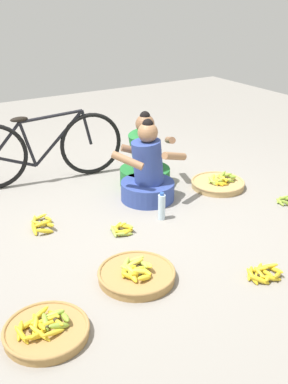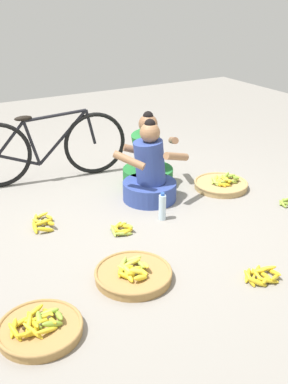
# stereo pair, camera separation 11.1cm
# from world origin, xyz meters

# --- Properties ---
(ground_plane) EXTENTS (10.00, 10.00, 0.00)m
(ground_plane) POSITION_xyz_m (0.00, 0.00, 0.00)
(ground_plane) COLOR gray
(vendor_woman_front) EXTENTS (0.71, 0.52, 0.80)m
(vendor_woman_front) POSITION_xyz_m (0.35, 0.30, 0.26)
(vendor_woman_front) COLOR #334793
(vendor_woman_front) RESTS_ON ground
(vendor_woman_behind) EXTENTS (0.72, 0.52, 0.78)m
(vendor_woman_behind) POSITION_xyz_m (0.51, 0.61, 0.25)
(vendor_woman_behind) COLOR #237233
(vendor_woman_behind) RESTS_ON ground
(bicycle_leaning) EXTENTS (1.70, 0.26, 0.73)m
(bicycle_leaning) POSITION_xyz_m (-0.33, 1.25, 0.36)
(bicycle_leaning) COLOR black
(bicycle_leaning) RESTS_ON ground
(banana_basket_back_right) EXTENTS (0.55, 0.55, 0.14)m
(banana_basket_back_right) POSITION_xyz_m (1.12, 0.16, 0.04)
(banana_basket_back_right) COLOR tan
(banana_basket_back_right) RESTS_ON ground
(banana_basket_front_center) EXTENTS (0.52, 0.52, 0.14)m
(banana_basket_front_center) POSITION_xyz_m (-1.19, -1.02, 0.04)
(banana_basket_front_center) COLOR #A87F47
(banana_basket_front_center) RESTS_ON ground
(banana_basket_near_bicycle) EXTENTS (0.56, 0.56, 0.14)m
(banana_basket_near_bicycle) POSITION_xyz_m (-0.43, -0.80, 0.05)
(banana_basket_near_bicycle) COLOR #A87F47
(banana_basket_near_bicycle) RESTS_ON ground
(loose_bananas_near_vendor) EXTENTS (0.18, 0.18, 0.08)m
(loose_bananas_near_vendor) POSITION_xyz_m (1.42, -0.47, 0.03)
(loose_bananas_near_vendor) COLOR #8CAD38
(loose_bananas_near_vendor) RESTS_ON ground
(loose_bananas_mid_left) EXTENTS (0.30, 0.23, 0.09)m
(loose_bananas_mid_left) POSITION_xyz_m (0.36, -1.26, 0.03)
(loose_bananas_mid_left) COLOR gold
(loose_bananas_mid_left) RESTS_ON ground
(loose_bananas_front_right) EXTENTS (0.23, 0.34, 0.09)m
(loose_bananas_front_right) POSITION_xyz_m (-0.74, 0.28, 0.03)
(loose_bananas_front_right) COLOR gold
(loose_bananas_front_right) RESTS_ON ground
(loose_bananas_back_center) EXTENTS (0.21, 0.20, 0.09)m
(loose_bananas_back_center) POSITION_xyz_m (-0.19, -0.15, 0.03)
(loose_bananas_back_center) COLOR gold
(loose_bananas_back_center) RESTS_ON ground
(water_bottle) EXTENTS (0.07, 0.07, 0.26)m
(water_bottle) POSITION_xyz_m (0.23, -0.12, 0.12)
(water_bottle) COLOR silver
(water_bottle) RESTS_ON ground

